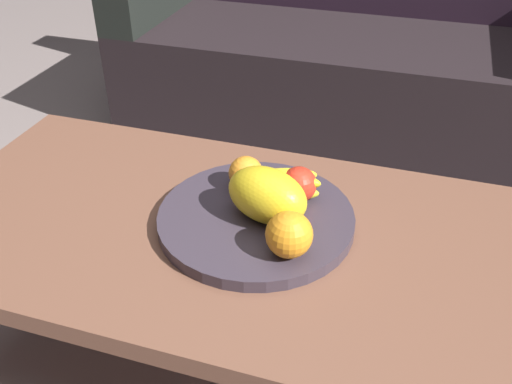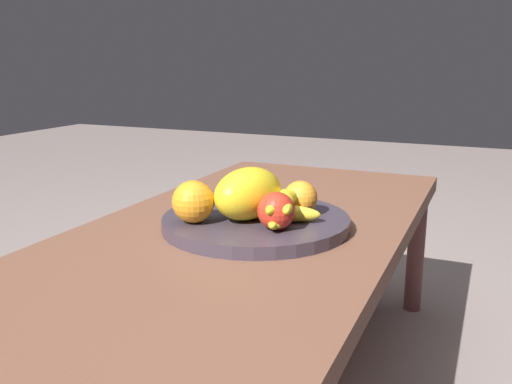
{
  "view_description": "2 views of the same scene",
  "coord_description": "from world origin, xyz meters",
  "px_view_note": "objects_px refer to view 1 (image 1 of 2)",
  "views": [
    {
      "loc": [
        0.3,
        -0.8,
        1.07
      ],
      "look_at": [
        0.05,
        0.03,
        0.48
      ],
      "focal_mm": 39.32,
      "sensor_mm": 36.0,
      "label": 1
    },
    {
      "loc": [
        1.02,
        0.46,
        0.74
      ],
      "look_at": [
        0.05,
        0.03,
        0.48
      ],
      "focal_mm": 38.49,
      "sensor_mm": 36.0,
      "label": 2
    }
  ],
  "objects_px": {
    "coffee_table": "(230,244)",
    "couch": "(353,51)",
    "melon_large_front": "(267,195)",
    "apple_front": "(299,184)",
    "orange_left": "(289,234)",
    "banana_bunch": "(278,185)",
    "orange_front": "(244,173)",
    "fruit_bowl": "(256,219)"
  },
  "relations": [
    {
      "from": "coffee_table",
      "to": "apple_front",
      "type": "relative_size",
      "value": 17.33
    },
    {
      "from": "couch",
      "to": "coffee_table",
      "type": "bearing_deg",
      "value": -91.68
    },
    {
      "from": "banana_bunch",
      "to": "coffee_table",
      "type": "bearing_deg",
      "value": -127.37
    },
    {
      "from": "orange_left",
      "to": "orange_front",
      "type": "bearing_deg",
      "value": 128.89
    },
    {
      "from": "orange_front",
      "to": "apple_front",
      "type": "height_order",
      "value": "same"
    },
    {
      "from": "melon_large_front",
      "to": "orange_front",
      "type": "height_order",
      "value": "melon_large_front"
    },
    {
      "from": "coffee_table",
      "to": "banana_bunch",
      "type": "height_order",
      "value": "banana_bunch"
    },
    {
      "from": "couch",
      "to": "orange_front",
      "type": "height_order",
      "value": "couch"
    },
    {
      "from": "couch",
      "to": "melon_large_front",
      "type": "height_order",
      "value": "couch"
    },
    {
      "from": "couch",
      "to": "melon_large_front",
      "type": "relative_size",
      "value": 10.53
    },
    {
      "from": "orange_left",
      "to": "coffee_table",
      "type": "bearing_deg",
      "value": 153.63
    },
    {
      "from": "coffee_table",
      "to": "orange_front",
      "type": "bearing_deg",
      "value": 91.99
    },
    {
      "from": "apple_front",
      "to": "banana_bunch",
      "type": "distance_m",
      "value": 0.04
    },
    {
      "from": "melon_large_front",
      "to": "orange_front",
      "type": "distance_m",
      "value": 0.11
    },
    {
      "from": "fruit_bowl",
      "to": "coffee_table",
      "type": "bearing_deg",
      "value": -149.91
    },
    {
      "from": "couch",
      "to": "orange_front",
      "type": "xyz_separation_m",
      "value": [
        -0.04,
        -1.19,
        0.16
      ]
    },
    {
      "from": "apple_front",
      "to": "fruit_bowl",
      "type": "bearing_deg",
      "value": -133.23
    },
    {
      "from": "coffee_table",
      "to": "orange_front",
      "type": "distance_m",
      "value": 0.15
    },
    {
      "from": "fruit_bowl",
      "to": "melon_large_front",
      "type": "relative_size",
      "value": 2.35
    },
    {
      "from": "fruit_bowl",
      "to": "melon_large_front",
      "type": "bearing_deg",
      "value": -14.77
    },
    {
      "from": "couch",
      "to": "orange_left",
      "type": "height_order",
      "value": "couch"
    },
    {
      "from": "orange_front",
      "to": "orange_left",
      "type": "distance_m",
      "value": 0.22
    },
    {
      "from": "coffee_table",
      "to": "apple_front",
      "type": "height_order",
      "value": "apple_front"
    },
    {
      "from": "orange_left",
      "to": "apple_front",
      "type": "xyz_separation_m",
      "value": [
        -0.02,
        0.16,
        -0.01
      ]
    },
    {
      "from": "couch",
      "to": "fruit_bowl",
      "type": "height_order",
      "value": "couch"
    },
    {
      "from": "fruit_bowl",
      "to": "melon_large_front",
      "type": "height_order",
      "value": "melon_large_front"
    },
    {
      "from": "fruit_bowl",
      "to": "banana_bunch",
      "type": "distance_m",
      "value": 0.08
    },
    {
      "from": "melon_large_front",
      "to": "apple_front",
      "type": "xyz_separation_m",
      "value": [
        0.04,
        0.08,
        -0.02
      ]
    },
    {
      "from": "couch",
      "to": "orange_left",
      "type": "xyz_separation_m",
      "value": [
        0.1,
        -1.36,
        0.17
      ]
    },
    {
      "from": "couch",
      "to": "fruit_bowl",
      "type": "relative_size",
      "value": 4.48
    },
    {
      "from": "couch",
      "to": "orange_front",
      "type": "relative_size",
      "value": 24.22
    },
    {
      "from": "orange_front",
      "to": "banana_bunch",
      "type": "xyz_separation_m",
      "value": [
        0.07,
        -0.01,
        -0.01
      ]
    },
    {
      "from": "coffee_table",
      "to": "banana_bunch",
      "type": "relative_size",
      "value": 7.44
    },
    {
      "from": "melon_large_front",
      "to": "fruit_bowl",
      "type": "bearing_deg",
      "value": 165.23
    },
    {
      "from": "melon_large_front",
      "to": "orange_left",
      "type": "height_order",
      "value": "melon_large_front"
    },
    {
      "from": "banana_bunch",
      "to": "apple_front",
      "type": "bearing_deg",
      "value": 4.64
    },
    {
      "from": "couch",
      "to": "fruit_bowl",
      "type": "bearing_deg",
      "value": -89.63
    },
    {
      "from": "orange_front",
      "to": "coffee_table",
      "type": "bearing_deg",
      "value": -88.01
    },
    {
      "from": "coffee_table",
      "to": "couch",
      "type": "relative_size",
      "value": 0.73
    },
    {
      "from": "coffee_table",
      "to": "melon_large_front",
      "type": "distance_m",
      "value": 0.14
    },
    {
      "from": "orange_left",
      "to": "banana_bunch",
      "type": "xyz_separation_m",
      "value": [
        -0.06,
        0.16,
        -0.01
      ]
    },
    {
      "from": "fruit_bowl",
      "to": "orange_front",
      "type": "distance_m",
      "value": 0.1
    }
  ]
}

